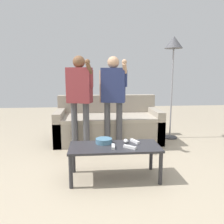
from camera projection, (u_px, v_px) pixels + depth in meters
ground_plane at (108, 180)px, 2.69m from camera, size 12.00×12.00×0.00m
couch at (108, 125)px, 4.25m from camera, size 1.90×0.90×0.83m
coffee_table at (115, 150)px, 2.68m from camera, size 1.07×0.48×0.40m
snack_bowl at (104, 141)px, 2.77m from camera, size 0.20×0.20×0.06m
game_remote_nunchuk at (126, 141)px, 2.79m from camera, size 0.06×0.09×0.05m
floor_lamp at (173, 51)px, 4.17m from camera, size 0.33×0.33×1.92m
player_left at (80, 92)px, 3.53m from camera, size 0.43×0.40×1.52m
player_center at (113, 92)px, 3.62m from camera, size 0.44×0.39×1.51m
game_remote_wand_near at (113, 147)px, 2.60m from camera, size 0.05×0.15×0.03m
game_remote_wand_far at (135, 141)px, 2.80m from camera, size 0.10×0.16×0.03m
game_remote_wand_spare at (130, 147)px, 2.58m from camera, size 0.14×0.13×0.03m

